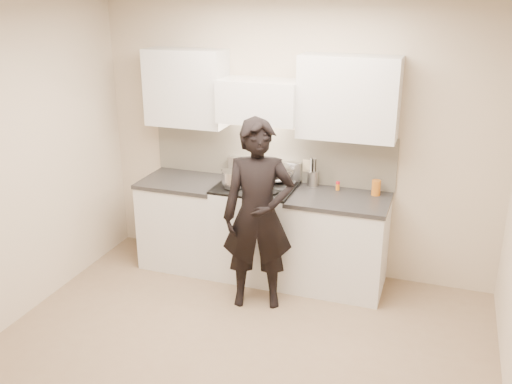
% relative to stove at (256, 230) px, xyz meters
% --- Properties ---
extents(ground_plane, '(4.00, 4.00, 0.00)m').
position_rel_stove_xyz_m(ground_plane, '(0.30, -1.42, -0.47)').
color(ground_plane, '#846F55').
extents(room_shell, '(4.04, 3.54, 2.70)m').
position_rel_stove_xyz_m(room_shell, '(0.24, -1.05, 1.12)').
color(room_shell, beige).
rests_on(room_shell, ground).
extents(stove, '(0.76, 0.65, 0.96)m').
position_rel_stove_xyz_m(stove, '(0.00, 0.00, 0.00)').
color(stove, silver).
rests_on(stove, ground).
extents(counter_right, '(0.92, 0.67, 0.92)m').
position_rel_stove_xyz_m(counter_right, '(0.83, 0.00, -0.01)').
color(counter_right, silver).
rests_on(counter_right, ground).
extents(counter_left, '(0.82, 0.67, 0.92)m').
position_rel_stove_xyz_m(counter_left, '(-0.78, 0.00, -0.01)').
color(counter_left, silver).
rests_on(counter_left, ground).
extents(wok, '(0.37, 0.46, 0.30)m').
position_rel_stove_xyz_m(wok, '(0.16, 0.14, 0.58)').
color(wok, silver).
rests_on(wok, stove).
extents(stock_pot, '(0.29, 0.28, 0.14)m').
position_rel_stove_xyz_m(stock_pot, '(-0.20, -0.10, 0.56)').
color(stock_pot, silver).
rests_on(stock_pot, stove).
extents(utensil_crock, '(0.10, 0.10, 0.28)m').
position_rel_stove_xyz_m(utensil_crock, '(0.51, 0.25, 0.53)').
color(utensil_crock, silver).
rests_on(utensil_crock, counter_right).
extents(spice_jar, '(0.04, 0.04, 0.08)m').
position_rel_stove_xyz_m(spice_jar, '(0.77, 0.20, 0.49)').
color(spice_jar, orange).
rests_on(spice_jar, counter_right).
extents(oil_glass, '(0.08, 0.08, 0.15)m').
position_rel_stove_xyz_m(oil_glass, '(1.13, 0.18, 0.52)').
color(oil_glass, '#C0671A').
rests_on(oil_glass, counter_right).
extents(person, '(0.73, 0.58, 1.74)m').
position_rel_stove_xyz_m(person, '(0.21, -0.54, 0.39)').
color(person, black).
rests_on(person, ground).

